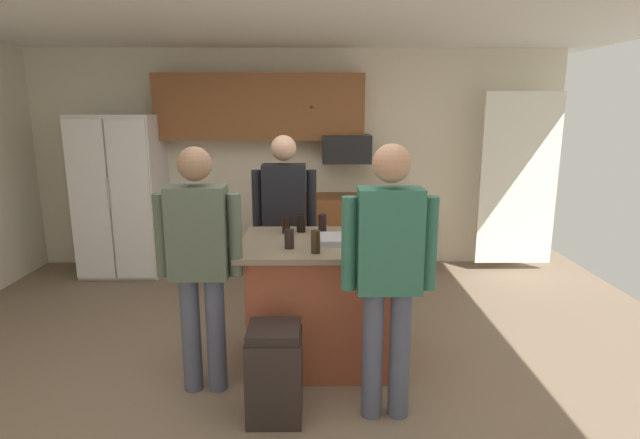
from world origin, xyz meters
name	(u,v)px	position (x,y,z in m)	size (l,w,h in m)	color
floor	(284,372)	(0.00, 0.00, 0.00)	(7.04, 7.04, 0.00)	#7F6B56
back_wall	(296,159)	(0.00, 2.80, 1.30)	(6.40, 0.10, 2.60)	beige
french_door_window_panel	(518,180)	(2.60, 2.40, 1.10)	(0.90, 0.06, 2.00)	white
cabinet_run_upper	(260,107)	(-0.40, 2.60, 1.93)	(2.40, 0.38, 0.75)	brown
cabinet_run_lower	(345,233)	(0.60, 2.48, 0.45)	(1.80, 0.63, 0.90)	brown
refrigerator	(122,196)	(-2.00, 2.38, 0.92)	(0.90, 0.76, 1.85)	white
microwave_over_range	(346,149)	(0.60, 2.50, 1.45)	(0.56, 0.40, 0.32)	black
kitchen_island	(320,301)	(0.27, 0.20, 0.48)	(1.17, 0.95, 0.95)	#9E4C33
person_elder_center	(389,265)	(0.68, -0.55, 1.00)	(0.57, 0.23, 1.72)	#4C5166
person_guest_left	(199,255)	(-0.53, -0.22, 0.97)	(0.57, 0.22, 1.68)	#4C5166
person_host_foreground	(285,216)	(-0.04, 0.97, 0.98)	(0.57, 0.22, 1.69)	tan
mug_blue_stoneware	(367,228)	(0.64, 0.41, 1.00)	(0.13, 0.09, 0.09)	#4C6B99
glass_pilsner	(316,242)	(0.24, -0.12, 1.03)	(0.06, 0.06, 0.16)	black
glass_stout_tall	(289,239)	(0.05, 0.00, 1.02)	(0.07, 0.07, 0.14)	black
glass_short_whisky	(301,223)	(0.12, 0.48, 1.02)	(0.07, 0.07, 0.14)	black
glass_dark_ale	(286,225)	(0.01, 0.44, 1.02)	(0.06, 0.06, 0.13)	black
tumbler_amber	(322,224)	(0.29, 0.44, 1.03)	(0.07, 0.07, 0.15)	black
serving_tray	(342,239)	(0.44, 0.17, 0.97)	(0.44, 0.30, 0.04)	#B7B7BC
trash_bin	(275,373)	(-0.02, -0.56, 0.30)	(0.34, 0.34, 0.61)	black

